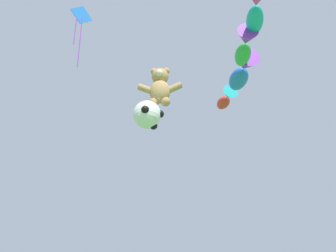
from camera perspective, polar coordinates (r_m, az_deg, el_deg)
teddy_bear_kite at (r=12.38m, az=-1.41°, el=6.83°), size 1.69×0.74×1.72m
soccer_ball_kite at (r=11.61m, az=-3.61°, el=1.99°), size 1.11×1.10×1.02m
fish_kite_teal at (r=12.09m, az=15.04°, el=19.05°), size 0.84×2.07×0.74m
fish_kite_emerald at (r=13.12m, az=13.20°, el=13.34°), size 0.78×1.93×0.77m
fish_kite_cobalt at (r=14.73m, az=12.75°, el=9.28°), size 1.23×2.37×1.00m
fish_kite_crimson at (r=16.59m, az=10.06°, el=4.74°), size 1.07×1.69×0.75m
diamond_kite at (r=13.74m, az=-14.96°, el=17.34°), size 0.70×0.66×2.94m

